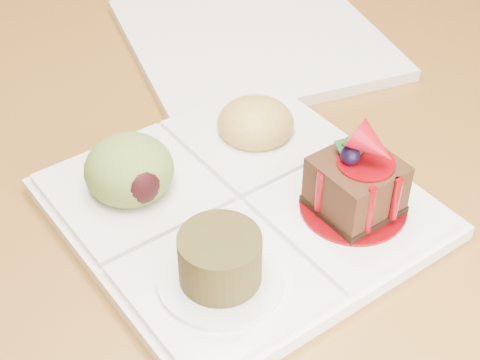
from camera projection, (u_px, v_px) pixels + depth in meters
dining_table at (105, 47)px, 0.89m from camera, size 1.00×1.80×0.75m
sampler_plate at (235, 194)px, 0.56m from camera, size 0.27×0.27×0.10m
second_plate at (253, 38)px, 0.77m from camera, size 0.29×0.29×0.01m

